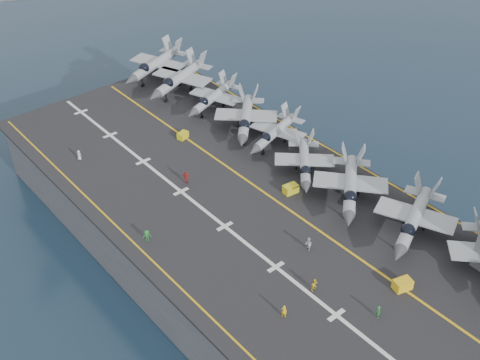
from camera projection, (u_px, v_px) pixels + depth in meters
ground at (257, 263)px, 89.05m from camera, size 500.00×500.00×0.00m
hull at (258, 238)px, 86.11m from camera, size 36.00×90.00×10.00m
flight_deck at (259, 209)px, 83.05m from camera, size 38.00×92.00×0.40m
foul_line at (275, 200)px, 84.48m from camera, size 0.35×90.00×0.02m
landing_centerline at (225, 226)px, 79.80m from camera, size 0.50×90.00×0.02m
deck_edge_port at (155, 264)px, 74.09m from camera, size 0.25×90.00×0.02m
deck_edge_stbd at (349, 160)px, 92.53m from camera, size 0.25×90.00×0.02m
fighter_jet_2 at (414, 217)px, 77.11m from camera, size 18.28×15.50×5.38m
fighter_jet_3 at (351, 184)px, 82.86m from camera, size 18.61×17.95×5.41m
fighter_jet_4 at (305, 161)px, 88.15m from camera, size 15.55×15.74×4.61m
fighter_jet_5 at (275, 131)px, 94.98m from camera, size 15.39×12.44×4.64m
fighter_jet_6 at (246, 116)px, 98.04m from camera, size 18.18×18.20×5.36m
fighter_jet_7 at (213, 96)px, 104.22m from camera, size 16.02×13.29×4.76m
fighter_jet_8 at (180, 77)px, 109.15m from camera, size 19.36×16.28×5.72m
tow_cart_a at (403, 284)px, 70.37m from camera, size 2.44×1.93×1.28m
tow_cart_b at (291, 189)px, 85.50m from camera, size 2.23×1.60×1.24m
tow_cart_c at (183, 135)px, 97.37m from camera, size 2.05×1.64×1.07m
crew_1 at (284, 311)px, 66.78m from camera, size 1.09×1.23×1.71m
crew_2 at (315, 285)px, 70.05m from camera, size 1.10×0.80×1.71m
crew_3 at (147, 236)px, 77.04m from camera, size 1.20×1.05×1.68m
crew_4 at (186, 177)px, 87.13m from camera, size 1.37×1.49×2.06m
crew_5 at (79, 155)px, 92.18m from camera, size 1.05×1.17×1.62m
crew_6 at (378, 311)px, 66.78m from camera, size 1.09×1.19×1.65m
crew_7 at (308, 244)px, 75.60m from camera, size 1.28×1.36×1.88m
fighter_jet_9 at (156, 63)px, 114.02m from camera, size 19.36×16.28×5.72m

